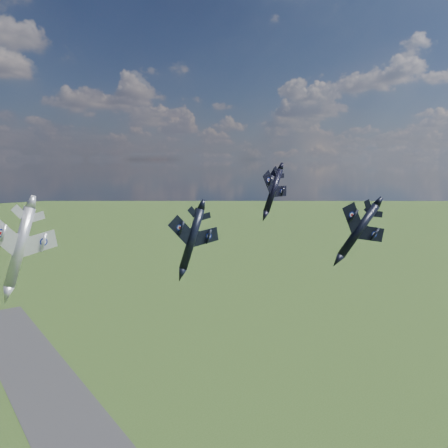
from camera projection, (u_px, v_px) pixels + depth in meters
jet_lead_navy at (192, 239)px, 81.40m from camera, size 13.59×17.19×6.92m
jet_right_navy at (358, 231)px, 78.49m from camera, size 15.23×18.07×9.26m
jet_high_navy at (273, 191)px, 93.96m from camera, size 12.60×15.60×7.32m
jet_left_silver at (20, 247)px, 61.51m from camera, size 14.66×17.74×6.72m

